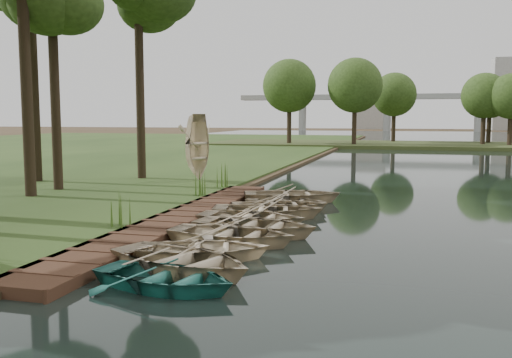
% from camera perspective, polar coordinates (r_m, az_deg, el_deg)
% --- Properties ---
extents(ground, '(300.00, 300.00, 0.00)m').
position_cam_1_polar(ground, '(18.02, -3.03, -4.85)').
color(ground, '#3D2F1D').
extents(boardwalk, '(1.60, 16.00, 0.30)m').
position_cam_1_polar(boardwalk, '(18.55, -7.75, -4.11)').
color(boardwalk, '#3A2316').
rests_on(boardwalk, ground).
extents(peninsula, '(50.00, 14.00, 0.45)m').
position_cam_1_polar(peninsula, '(66.91, 17.33, 3.22)').
color(peninsula, '#37421D').
rests_on(peninsula, ground).
extents(far_trees, '(45.60, 5.60, 8.80)m').
position_cam_1_polar(far_trees, '(66.86, 14.61, 8.61)').
color(far_trees, black).
rests_on(far_trees, peninsula).
extents(bridge, '(95.90, 4.00, 8.60)m').
position_cam_1_polar(bridge, '(137.00, 18.20, 7.48)').
color(bridge, '#A5A5A0').
rests_on(bridge, ground).
extents(building_b, '(8.00, 8.00, 12.00)m').
position_cam_1_polar(building_b, '(162.15, 11.58, 7.05)').
color(building_b, '#A5A5A0').
rests_on(building_b, ground).
extents(rowboat_0, '(3.45, 2.76, 0.64)m').
position_cam_1_polar(rowboat_0, '(11.63, -9.04, -9.31)').
color(rowboat_0, '#2D7D70').
rests_on(rowboat_0, water).
extents(rowboat_1, '(4.32, 3.72, 0.75)m').
position_cam_1_polar(rowboat_1, '(12.70, -7.44, -7.67)').
color(rowboat_1, '#C8B491').
rests_on(rowboat_1, water).
extents(rowboat_2, '(3.69, 3.08, 0.66)m').
position_cam_1_polar(rowboat_2, '(13.83, -5.21, -6.68)').
color(rowboat_2, '#C8B491').
rests_on(rowboat_2, water).
extents(rowboat_3, '(3.72, 2.81, 0.73)m').
position_cam_1_polar(rowboat_3, '(15.35, -2.43, -5.23)').
color(rowboat_3, '#C8B491').
rests_on(rowboat_3, water).
extents(rowboat_4, '(3.86, 2.93, 0.75)m').
position_cam_1_polar(rowboat_4, '(16.44, -0.09, -4.41)').
color(rowboat_4, '#C8B491').
rests_on(rowboat_4, water).
extents(rowboat_5, '(3.47, 2.51, 0.71)m').
position_cam_1_polar(rowboat_5, '(17.83, -0.45, -3.64)').
color(rowboat_5, '#C8B491').
rests_on(rowboat_5, water).
extents(rowboat_6, '(4.09, 3.25, 0.76)m').
position_cam_1_polar(rowboat_6, '(19.15, 1.18, -2.87)').
color(rowboat_6, '#C8B491').
rests_on(rowboat_6, water).
extents(rowboat_7, '(4.08, 3.49, 0.71)m').
position_cam_1_polar(rowboat_7, '(20.22, 2.41, -2.46)').
color(rowboat_7, '#C8B491').
rests_on(rowboat_7, water).
extents(rowboat_8, '(3.16, 2.33, 0.63)m').
position_cam_1_polar(rowboat_8, '(21.42, 3.08, -2.07)').
color(rowboat_8, '#C8B491').
rests_on(rowboat_8, water).
extents(rowboat_9, '(4.50, 3.77, 0.80)m').
position_cam_1_polar(rowboat_9, '(22.68, 3.68, -1.40)').
color(rowboat_9, '#C8B491').
rests_on(rowboat_9, water).
extents(stored_rowboat, '(3.87, 3.28, 0.68)m').
position_cam_1_polar(stored_rowboat, '(28.16, -5.79, 0.47)').
color(stored_rowboat, '#C8B491').
rests_on(stored_rowboat, bank).
extents(reeds_1, '(0.60, 0.60, 0.93)m').
position_cam_1_polar(reeds_1, '(17.05, -13.59, -3.04)').
color(reeds_1, '#3F661E').
rests_on(reeds_1, bank).
extents(reeds_2, '(0.60, 0.60, 0.96)m').
position_cam_1_polar(reeds_2, '(23.07, -5.58, -0.46)').
color(reeds_2, '#3F661E').
rests_on(reeds_2, bank).
extents(reeds_3, '(0.60, 0.60, 1.12)m').
position_cam_1_polar(reeds_3, '(25.64, -3.40, 0.42)').
color(reeds_3, '#3F661E').
rests_on(reeds_3, bank).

